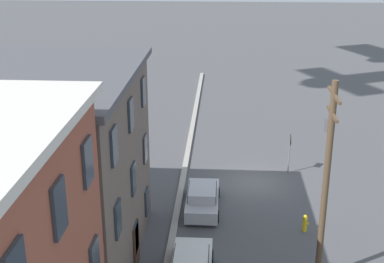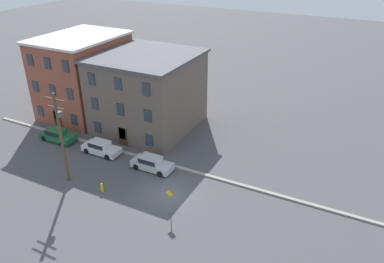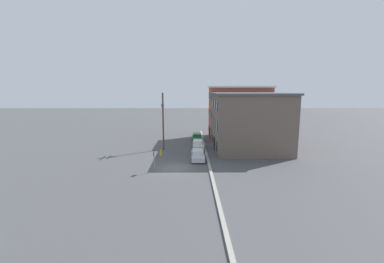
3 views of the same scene
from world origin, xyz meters
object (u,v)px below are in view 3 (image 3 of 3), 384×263
at_px(car_green, 197,137).
at_px(car_silver, 198,155).
at_px(caution_sign, 154,158).
at_px(fire_hydrant, 161,153).
at_px(utility_pole, 163,118).
at_px(car_white, 198,144).

height_order(car_green, car_silver, same).
bearing_deg(caution_sign, fire_hydrant, -179.55).
bearing_deg(caution_sign, car_green, 163.15).
bearing_deg(fire_hydrant, car_green, 153.08).
distance_m(utility_pole, fire_hydrant, 6.31).
distance_m(car_white, caution_sign, 13.44).
xyz_separation_m(car_green, caution_sign, (18.69, -5.66, 1.04)).
height_order(car_white, caution_sign, caution_sign).
distance_m(car_green, utility_pole, 10.16).
distance_m(car_white, car_silver, 6.81).
relative_size(car_green, caution_sign, 1.62).
height_order(car_silver, utility_pole, utility_pole).
relative_size(car_green, car_white, 1.00).
relative_size(car_silver, caution_sign, 1.62).
relative_size(car_green, car_silver, 1.00).
distance_m(car_white, fire_hydrant, 7.41).
relative_size(car_green, fire_hydrant, 4.58).
bearing_deg(car_green, fire_hydrant, -26.92).
xyz_separation_m(car_green, car_silver, (13.34, -0.23, 0.00)).
bearing_deg(car_silver, caution_sign, -45.42).
height_order(car_white, fire_hydrant, car_white).
xyz_separation_m(caution_sign, utility_pole, (-11.59, -0.06, 3.43)).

